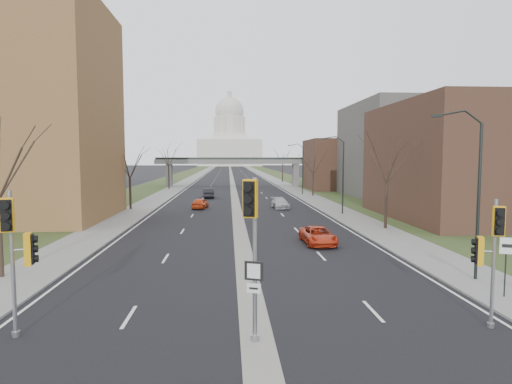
{
  "coord_description": "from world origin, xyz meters",
  "views": [
    {
      "loc": [
        -0.98,
        -14.98,
        6.4
      ],
      "look_at": [
        0.8,
        12.64,
        4.17
      ],
      "focal_mm": 30.0,
      "sensor_mm": 36.0,
      "label": 1
    }
  ],
  "objects": [
    {
      "name": "car_right_near",
      "position": [
        5.63,
        15.98,
        0.64
      ],
      "size": [
        2.31,
        4.7,
        1.29
      ],
      "primitive_type": "imported",
      "rotation": [
        0.0,
        0.0,
        0.04
      ],
      "color": "red",
      "rests_on": "ground"
    },
    {
      "name": "car_right_mid",
      "position": [
        5.52,
        38.49,
        0.65
      ],
      "size": [
        2.18,
        4.59,
        1.29
      ],
      "primitive_type": "imported",
      "rotation": [
        0.0,
        0.0,
        0.09
      ],
      "color": "#A8A9AF",
      "rests_on": "ground"
    },
    {
      "name": "ground",
      "position": [
        0.0,
        0.0,
        0.0
      ],
      "size": [
        700.0,
        700.0,
        0.0
      ],
      "primitive_type": "plane",
      "color": "black",
      "rests_on": "ground"
    },
    {
      "name": "tree_right_c",
      "position": [
        13.0,
        95.0,
        7.04
      ],
      "size": [
        7.65,
        7.65,
        9.99
      ],
      "color": "#382B21",
      "rests_on": "sidewalk_right"
    },
    {
      "name": "signal_pole_left",
      "position": [
        -8.37,
        0.24,
        3.45
      ],
      "size": [
        0.88,
        1.13,
        5.27
      ],
      "rotation": [
        0.0,
        0.0,
        0.26
      ],
      "color": "gray",
      "rests_on": "ground"
    },
    {
      "name": "sidewalk_right",
      "position": [
        12.0,
        150.0,
        0.06
      ],
      "size": [
        4.0,
        600.0,
        0.12
      ],
      "primitive_type": "cube",
      "color": "gray",
      "rests_on": "ground"
    },
    {
      "name": "tree_left_c",
      "position": [
        -13.0,
        72.0,
        7.04
      ],
      "size": [
        7.65,
        7.65,
        9.99
      ],
      "color": "#382B21",
      "rests_on": "sidewalk_left"
    },
    {
      "name": "commercial_block_far",
      "position": [
        22.0,
        70.0,
        5.0
      ],
      "size": [
        14.0,
        14.0,
        10.0
      ],
      "primitive_type": "cube",
      "color": "#513626",
      "rests_on": "ground"
    },
    {
      "name": "capitol",
      "position": [
        0.0,
        320.0,
        18.6
      ],
      "size": [
        48.0,
        42.0,
        55.75
      ],
      "color": "silver",
      "rests_on": "ground"
    },
    {
      "name": "grass_verge_left",
      "position": [
        -18.0,
        150.0,
        0.05
      ],
      "size": [
        8.0,
        600.0,
        0.1
      ],
      "primitive_type": "cube",
      "color": "#2A3B1B",
      "rests_on": "ground"
    },
    {
      "name": "speed_limit_sign",
      "position": [
        11.46,
        3.17,
        1.98
      ],
      "size": [
        0.56,
        0.23,
        2.71
      ],
      "rotation": [
        0.0,
        0.0,
        -0.35
      ],
      "color": "black",
      "rests_on": "sidewalk_right"
    },
    {
      "name": "commercial_block_near",
      "position": [
        24.0,
        28.0,
        6.0
      ],
      "size": [
        16.0,
        20.0,
        12.0
      ],
      "primitive_type": "cube",
      "color": "#513626",
      "rests_on": "ground"
    },
    {
      "name": "car_left_far",
      "position": [
        -4.23,
        53.18,
        0.77
      ],
      "size": [
        2.09,
        4.83,
        1.55
      ],
      "primitive_type": "imported",
      "rotation": [
        0.0,
        0.0,
        3.24
      ],
      "color": "black",
      "rests_on": "ground"
    },
    {
      "name": "pedestrian_bridge",
      "position": [
        0.0,
        80.0,
        4.84
      ],
      "size": [
        34.0,
        3.0,
        6.45
      ],
      "color": "slate",
      "rests_on": "ground"
    },
    {
      "name": "median_strip",
      "position": [
        0.0,
        150.0,
        0.0
      ],
      "size": [
        1.2,
        600.0,
        0.02
      ],
      "primitive_type": "cube",
      "color": "gray",
      "rests_on": "ground"
    },
    {
      "name": "commercial_block_mid",
      "position": [
        28.0,
        52.0,
        7.5
      ],
      "size": [
        18.0,
        22.0,
        15.0
      ],
      "primitive_type": "cube",
      "color": "#504F4A",
      "rests_on": "ground"
    },
    {
      "name": "tree_left_b",
      "position": [
        -13.0,
        38.0,
        6.23
      ],
      "size": [
        6.75,
        6.75,
        8.81
      ],
      "color": "#382B21",
      "rests_on": "sidewalk_left"
    },
    {
      "name": "streetlight_far",
      "position": [
        10.99,
        58.0,
        6.95
      ],
      "size": [
        2.61,
        0.2,
        8.7
      ],
      "color": "black",
      "rests_on": "sidewalk_right"
    },
    {
      "name": "car_left_near",
      "position": [
        -4.57,
        38.91,
        0.68
      ],
      "size": [
        2.13,
        4.16,
        1.35
      ],
      "primitive_type": "imported",
      "rotation": [
        0.0,
        0.0,
        3.0
      ],
      "color": "#C84116",
      "rests_on": "ground"
    },
    {
      "name": "streetlight_near",
      "position": [
        10.99,
        6.0,
        6.95
      ],
      "size": [
        2.61,
        0.2,
        8.7
      ],
      "color": "black",
      "rests_on": "sidewalk_right"
    },
    {
      "name": "grass_verge_right",
      "position": [
        18.0,
        150.0,
        0.05
      ],
      "size": [
        8.0,
        600.0,
        0.1
      ],
      "primitive_type": "cube",
      "color": "#2A3B1B",
      "rests_on": "ground"
    },
    {
      "name": "signal_pole_right",
      "position": [
        8.64,
        -0.03,
        3.19
      ],
      "size": [
        0.82,
        1.1,
        4.88
      ],
      "rotation": [
        0.0,
        0.0,
        -0.36
      ],
      "color": "gray",
      "rests_on": "ground"
    },
    {
      "name": "tree_right_b",
      "position": [
        13.0,
        55.0,
        5.82
      ],
      "size": [
        6.3,
        6.3,
        8.22
      ],
      "color": "#382B21",
      "rests_on": "sidewalk_right"
    },
    {
      "name": "tree_right_a",
      "position": [
        13.0,
        22.0,
        6.64
      ],
      "size": [
        7.2,
        7.2,
        9.4
      ],
      "color": "#382B21",
      "rests_on": "sidewalk_right"
    },
    {
      "name": "signal_pole_median",
      "position": [
        -0.19,
        -0.82,
        3.99
      ],
      "size": [
        0.79,
        0.96,
        5.72
      ],
      "rotation": [
        0.0,
        0.0,
        -0.34
      ],
      "color": "gray",
      "rests_on": "ground"
    },
    {
      "name": "road_surface",
      "position": [
        0.0,
        150.0,
        0.01
      ],
      "size": [
        20.0,
        600.0,
        0.01
      ],
      "primitive_type": "cube",
      "color": "black",
      "rests_on": "ground"
    },
    {
      "name": "streetlight_mid",
      "position": [
        10.99,
        32.0,
        6.95
      ],
      "size": [
        2.61,
        0.2,
        8.7
      ],
      "color": "black",
      "rests_on": "sidewalk_right"
    },
    {
      "name": "sidewalk_left",
      "position": [
        -12.0,
        150.0,
        0.06
      ],
      "size": [
        4.0,
        600.0,
        0.12
      ],
      "primitive_type": "cube",
      "color": "gray",
      "rests_on": "ground"
    }
  ]
}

